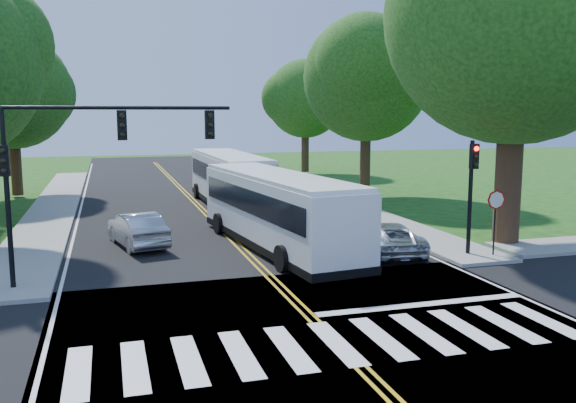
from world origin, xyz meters
name	(u,v)px	position (x,y,z in m)	size (l,w,h in m)	color
ground	(329,336)	(0.00, 0.00, 0.00)	(140.00, 140.00, 0.00)	#154511
road	(211,219)	(0.00, 18.00, 0.01)	(14.00, 96.00, 0.01)	black
cross_road	(329,336)	(0.00, 0.00, 0.01)	(60.00, 12.00, 0.01)	black
center_line	(200,207)	(0.00, 22.00, 0.01)	(0.36, 70.00, 0.01)	gold
edge_line_w	(80,213)	(-6.80, 22.00, 0.01)	(0.12, 70.00, 0.01)	silver
edge_line_e	(308,203)	(6.80, 22.00, 0.01)	(0.12, 70.00, 0.01)	silver
crosswalk	(336,343)	(0.00, -0.50, 0.02)	(12.60, 3.00, 0.01)	silver
stop_bar	(422,304)	(3.50, 1.60, 0.02)	(6.60, 0.40, 0.01)	silver
sidewalk_nw	(55,205)	(-8.30, 25.00, 0.07)	(2.60, 40.00, 0.15)	gray
sidewalk_ne	(315,195)	(8.30, 25.00, 0.07)	(2.60, 40.00, 0.15)	gray
tree_ne_big	(517,12)	(11.00, 8.00, 9.62)	(10.80, 10.80, 14.91)	#382216
tree_west_far	(11,91)	(-11.00, 30.00, 7.00)	(7.60, 7.60, 10.67)	#382216
tree_east_mid	(367,78)	(11.50, 24.00, 7.86)	(8.40, 8.40, 11.93)	#382216
tree_east_far	(305,99)	(12.50, 40.00, 6.86)	(7.20, 7.20, 10.34)	#382216
signal_nw	(85,152)	(-5.86, 6.43, 4.38)	(7.15, 0.46, 5.66)	black
signal_ne	(472,182)	(8.20, 6.44, 2.96)	(0.30, 0.46, 4.40)	black
stop_sign	(496,207)	(9.00, 5.98, 2.03)	(0.76, 0.08, 2.53)	black
bus_lead	(277,209)	(1.45, 10.12, 1.65)	(4.05, 12.22, 3.10)	white
bus_follow	(229,179)	(1.81, 22.09, 1.68)	(3.13, 12.24, 3.15)	white
hatchback	(137,230)	(-4.09, 12.09, 0.73)	(1.53, 4.38, 1.44)	#ACAFB3
suv	(386,238)	(5.34, 7.85, 0.65)	(2.11, 4.59, 1.27)	silver
dark_sedan	(328,214)	(5.16, 14.09, 0.63)	(1.74, 4.29, 1.24)	black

